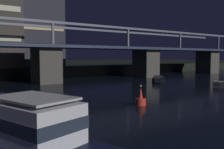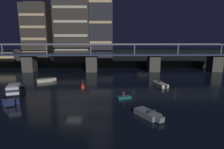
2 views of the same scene
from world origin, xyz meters
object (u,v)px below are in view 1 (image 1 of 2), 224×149
at_px(speedboat_mid_center, 158,80).
at_px(channel_buoy, 141,100).
at_px(river_bridge, 46,57).
at_px(cabin_cruiser_near_left, 30,144).

relative_size(speedboat_mid_center, channel_buoy, 2.57).
distance_m(river_bridge, speedboat_mid_center, 18.39).
height_order(river_bridge, channel_buoy, river_bridge).
bearing_deg(speedboat_mid_center, river_bridge, 149.99).
height_order(cabin_cruiser_near_left, speedboat_mid_center, cabin_cruiser_near_left).
bearing_deg(cabin_cruiser_near_left, channel_buoy, 31.33).
bearing_deg(cabin_cruiser_near_left, river_bridge, 68.25).
bearing_deg(cabin_cruiser_near_left, speedboat_mid_center, 36.58).
bearing_deg(river_bridge, cabin_cruiser_near_left, -111.75).
bearing_deg(channel_buoy, river_bridge, 89.95).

